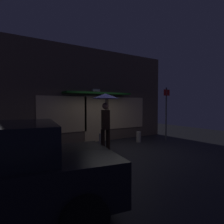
# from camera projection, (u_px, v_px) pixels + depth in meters

# --- Properties ---
(ground_plane) EXTENTS (18.00, 18.00, 0.00)m
(ground_plane) POSITION_uv_depth(u_px,v_px,m) (121.00, 151.00, 7.06)
(ground_plane) COLOR #26262B
(building_facade) EXTENTS (8.32, 1.00, 4.42)m
(building_facade) POSITION_uv_depth(u_px,v_px,m) (94.00, 96.00, 8.96)
(building_facade) COLOR brown
(building_facade) RESTS_ON ground
(person_with_umbrella) EXTENTS (1.02, 1.02, 2.19)m
(person_with_umbrella) POSITION_uv_depth(u_px,v_px,m) (105.00, 108.00, 6.86)
(person_with_umbrella) COLOR black
(person_with_umbrella) RESTS_ON ground
(street_sign_post) EXTENTS (0.40, 0.07, 2.62)m
(street_sign_post) POSITION_uv_depth(u_px,v_px,m) (166.00, 111.00, 9.25)
(street_sign_post) COLOR #595B60
(street_sign_post) RESTS_ON ground
(sidewalk_bollard) EXTENTS (0.21, 0.21, 0.52)m
(sidewalk_bollard) POSITION_uv_depth(u_px,v_px,m) (101.00, 139.00, 8.12)
(sidewalk_bollard) COLOR #B2A899
(sidewalk_bollard) RESTS_ON ground
(sidewalk_bollard_2) EXTENTS (0.22, 0.22, 0.50)m
(sidewalk_bollard_2) POSITION_uv_depth(u_px,v_px,m) (139.00, 137.00, 8.82)
(sidewalk_bollard_2) COLOR #B2A899
(sidewalk_bollard_2) RESTS_ON ground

